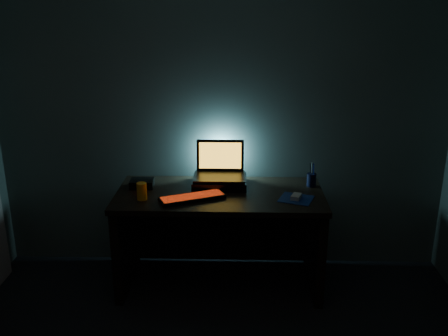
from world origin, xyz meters
The scene contains 10 objects.
room centered at (0.00, 0.00, 1.25)m, with size 3.50×4.00×2.50m.
desk centered at (0.00, 1.67, 0.49)m, with size 1.50×0.70×0.75m.
riser centered at (-0.01, 1.77, 0.78)m, with size 0.40×0.30×0.06m, color black.
laptop centered at (-0.01, 1.82, 0.87)m, with size 0.38×0.28×0.26m.
keyboard centered at (-0.19, 1.48, 0.76)m, with size 0.48×0.32×0.03m.
mousepad centered at (0.54, 1.51, 0.75)m, with size 0.22×0.20×0.00m, color navy.
mouse centered at (0.54, 1.51, 0.77)m, with size 0.06×0.10×0.03m, color #949599.
pen_cup centered at (0.68, 1.77, 0.80)m, with size 0.07×0.07×0.10m, color black.
juice_glass centered at (-0.54, 1.47, 0.81)m, with size 0.07×0.07×0.12m, color orange.
router centered at (-0.58, 1.72, 0.78)m, with size 0.18×0.15×0.06m.
Camera 1 is at (0.13, -1.74, 2.06)m, focal length 40.00 mm.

